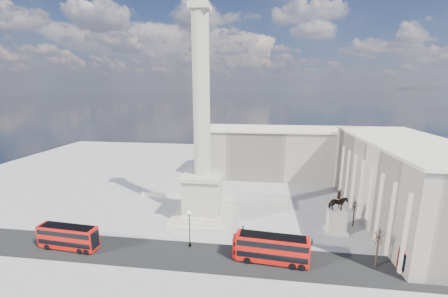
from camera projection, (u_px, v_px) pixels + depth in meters
name	position (u px, v px, depth m)	size (l,w,h in m)	color
ground	(199.00, 228.00, 59.34)	(180.00, 180.00, 0.00)	#A4A19C
asphalt_road	(214.00, 258.00, 49.02)	(120.00, 9.00, 0.01)	black
nelsons_column	(203.00, 165.00, 61.40)	(14.00, 14.00, 49.85)	#BFB79F
balustrade_wall	(212.00, 198.00, 74.71)	(40.00, 0.60, 1.10)	beige
building_east	(405.00, 181.00, 61.35)	(19.00, 46.00, 18.60)	beige
building_northeast	(281.00, 152.00, 93.77)	(51.00, 17.00, 16.60)	beige
red_bus_a	(69.00, 237.00, 51.34)	(11.52, 3.41, 4.61)	red
red_bus_b	(272.00, 249.00, 47.21)	(12.59, 3.88, 5.02)	red
red_bus_c	(261.00, 248.00, 48.24)	(9.93, 2.63, 4.00)	red
red_bus_d	(435.00, 262.00, 44.33)	(10.63, 3.49, 4.23)	red
victorian_lamp	(189.00, 226.00, 51.61)	(0.63, 0.63, 7.30)	black
equestrian_statue	(337.00, 218.00, 57.13)	(4.47, 3.35, 9.19)	beige
bare_tree_near	(379.00, 236.00, 45.33)	(1.67, 1.67, 7.32)	#332319
bare_tree_mid	(355.00, 206.00, 59.25)	(1.62, 1.62, 6.15)	#332319
bare_tree_far	(340.00, 194.00, 64.53)	(1.66, 1.66, 6.80)	#332319
pedestrian_walking	(312.00, 243.00, 52.07)	(0.64, 0.42, 1.75)	black
pedestrian_standing	(303.00, 249.00, 50.20)	(0.86, 0.67, 1.77)	black
pedestrian_crossing	(243.00, 229.00, 57.31)	(1.02, 0.43, 1.75)	black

